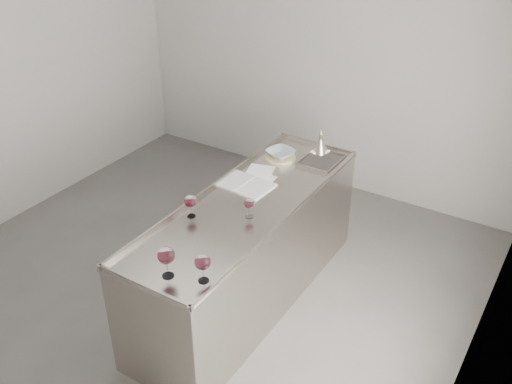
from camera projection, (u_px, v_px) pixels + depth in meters
The scene contains 12 objects.
room_shell at pixel (168, 148), 4.17m from camera, with size 4.54×5.04×2.84m.
counter at pixel (248, 252), 4.63m from camera, with size 0.77×2.42×0.97m.
wine_glass_left at pixel (190, 202), 4.16m from camera, with size 0.09×0.09×0.18m.
wine_glass_middle at pixel (166, 256), 3.55m from camera, with size 0.11×0.11×0.22m.
wine_glass_right at pixel (203, 263), 3.51m from camera, with size 0.10×0.10×0.20m.
wine_glass_small at pixel (249, 204), 4.17m from camera, with size 0.08×0.08×0.16m.
notebook at pixel (245, 184), 4.63m from camera, with size 0.46×0.34×0.02m.
loose_paper_top at pixel (260, 181), 4.68m from camera, with size 0.19×0.27×0.00m, color silver.
loose_paper_under at pixel (259, 173), 4.79m from camera, with size 0.22×0.31×0.00m, color white.
trivet at pixel (280, 157), 5.03m from camera, with size 0.27×0.27×0.02m, color #C5BA7F.
ceramic_bowl at pixel (280, 153), 5.01m from camera, with size 0.24×0.24×0.06m, color #95A5AE.
wine_funnel at pixel (320, 145), 5.11m from camera, with size 0.15×0.15×0.22m.
Camera 1 is at (2.54, -2.84, 3.24)m, focal length 40.00 mm.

